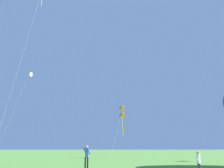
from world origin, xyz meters
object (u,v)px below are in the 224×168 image
person_child_small (199,161)px  person_in_red_shirt (87,155)px  kite_orange_box (122,112)px  kite_white_distant (29,74)px

person_child_small → person_in_red_shirt: 8.78m
person_in_red_shirt → kite_orange_box: bearing=77.2°
kite_white_distant → person_child_small: size_ratio=10.79×
kite_white_distant → person_in_red_shirt: size_ratio=8.62×
kite_white_distant → kite_orange_box: bearing=-15.0°
person_in_red_shirt → person_child_small: bearing=-36.3°
kite_orange_box → person_in_red_shirt: (-4.42, -19.44, -6.19)m
kite_orange_box → person_child_small: 25.60m
kite_orange_box → person_in_red_shirt: size_ratio=4.67×
person_child_small → person_in_red_shirt: person_in_red_shirt is taller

